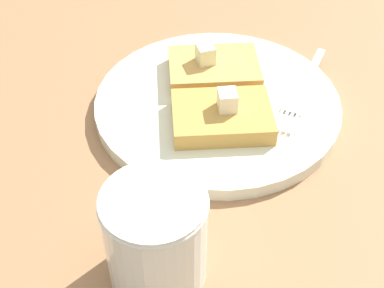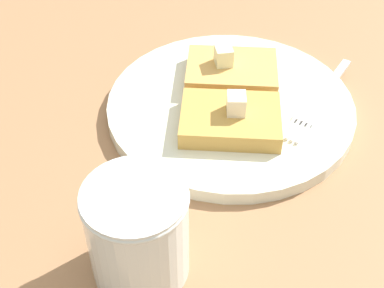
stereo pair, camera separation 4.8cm
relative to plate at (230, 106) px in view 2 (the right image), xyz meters
The scene contains 8 objects.
table_surface 13.74cm from the plate, 132.49° to the right, with size 122.49×122.49×2.20cm, color #956845.
plate is the anchor object (origin of this frame).
toast_slice_left 4.37cm from the plate, behind, with size 7.37×9.95×1.89cm, color #C08F41.
toast_slice_middle 4.37cm from the plate, ahead, with size 7.37×9.95×1.89cm, color tan.
butter_pat_primary 5.29cm from the plate, behind, with size 2.02×1.82×2.02cm, color #F4E9CB.
butter_pat_secondary 5.62cm from the plate, 14.13° to the left, with size 2.02×1.82×2.02cm, color beige.
fork 9.13cm from the plate, 87.50° to the right, with size 14.88×8.60×0.36cm.
syrup_jar 21.64cm from the plate, 162.50° to the left, with size 8.01×8.01×8.99cm.
Camera 2 is at (-35.60, 10.07, 39.63)cm, focal length 50.00 mm.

